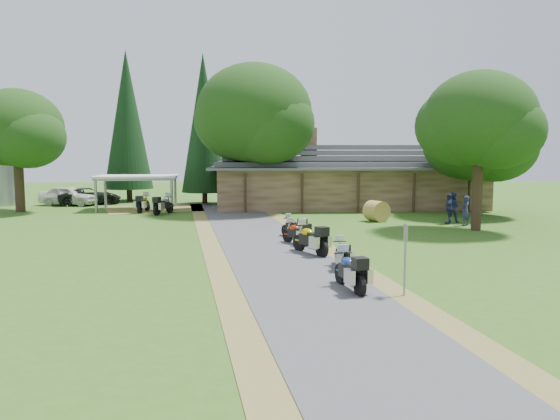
{
  "coord_description": "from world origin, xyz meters",
  "views": [
    {
      "loc": [
        -1.38,
        -18.7,
        4.3
      ],
      "look_at": [
        -0.17,
        6.55,
        1.6
      ],
      "focal_mm": 35.0,
      "sensor_mm": 36.0,
      "label": 1
    }
  ],
  "objects_px": {
    "carport": "(137,193)",
    "motorcycle_row_b": "(342,253)",
    "lodge": "(348,175)",
    "motorcycle_row_e": "(294,226)",
    "car_white_sedan": "(69,193)",
    "motorcycle_carport_b": "(163,204)",
    "hay_bale": "(377,211)",
    "motorcycle_row_d": "(297,232)",
    "motorcycle_row_a": "(350,269)",
    "motorcycle_row_c": "(310,238)",
    "car_dark_suv": "(89,192)",
    "motorcycle_carport_a": "(143,203)"
  },
  "relations": [
    {
      "from": "carport",
      "to": "motorcycle_row_b",
      "type": "xyz_separation_m",
      "value": [
        11.94,
        -21.27,
        -0.71
      ]
    },
    {
      "from": "lodge",
      "to": "motorcycle_row_e",
      "type": "relative_size",
      "value": 12.55
    },
    {
      "from": "car_white_sedan",
      "to": "carport",
      "type": "bearing_deg",
      "value": -106.18
    },
    {
      "from": "motorcycle_row_b",
      "to": "motorcycle_row_e",
      "type": "relative_size",
      "value": 0.98
    },
    {
      "from": "car_white_sedan",
      "to": "motorcycle_carport_b",
      "type": "distance_m",
      "value": 10.87
    },
    {
      "from": "carport",
      "to": "hay_bale",
      "type": "xyz_separation_m",
      "value": [
        16.29,
        -7.73,
        -0.64
      ]
    },
    {
      "from": "motorcycle_row_d",
      "to": "lodge",
      "type": "bearing_deg",
      "value": -50.99
    },
    {
      "from": "car_white_sedan",
      "to": "motorcycle_row_a",
      "type": "relative_size",
      "value": 3.05
    },
    {
      "from": "carport",
      "to": "motorcycle_row_e",
      "type": "relative_size",
      "value": 3.46
    },
    {
      "from": "carport",
      "to": "motorcycle_row_c",
      "type": "height_order",
      "value": "carport"
    },
    {
      "from": "lodge",
      "to": "hay_bale",
      "type": "height_order",
      "value": "lodge"
    },
    {
      "from": "motorcycle_row_b",
      "to": "motorcycle_row_d",
      "type": "relative_size",
      "value": 0.96
    },
    {
      "from": "motorcycle_row_a",
      "to": "motorcycle_row_b",
      "type": "distance_m",
      "value": 3.24
    },
    {
      "from": "car_white_sedan",
      "to": "motorcycle_row_a",
      "type": "bearing_deg",
      "value": -134.66
    },
    {
      "from": "motorcycle_row_c",
      "to": "carport",
      "type": "bearing_deg",
      "value": 1.27
    },
    {
      "from": "motorcycle_row_c",
      "to": "motorcycle_row_a",
      "type": "bearing_deg",
      "value": 156.21
    },
    {
      "from": "carport",
      "to": "car_white_sedan",
      "type": "relative_size",
      "value": 0.99
    },
    {
      "from": "motorcycle_row_a",
      "to": "motorcycle_row_d",
      "type": "height_order",
      "value": "motorcycle_row_a"
    },
    {
      "from": "lodge",
      "to": "car_dark_suv",
      "type": "bearing_deg",
      "value": 173.42
    },
    {
      "from": "lodge",
      "to": "motorcycle_carport_b",
      "type": "distance_m",
      "value": 14.6
    },
    {
      "from": "motorcycle_row_d",
      "to": "motorcycle_carport_b",
      "type": "xyz_separation_m",
      "value": [
        -8.24,
        12.83,
        0.12
      ]
    },
    {
      "from": "motorcycle_row_d",
      "to": "hay_bale",
      "type": "relative_size",
      "value": 1.36
    },
    {
      "from": "motorcycle_carport_a",
      "to": "motorcycle_carport_b",
      "type": "xyz_separation_m",
      "value": [
        1.64,
        -1.35,
        0.02
      ]
    },
    {
      "from": "motorcycle_carport_a",
      "to": "car_dark_suv",
      "type": "bearing_deg",
      "value": 51.04
    },
    {
      "from": "car_dark_suv",
      "to": "motorcycle_row_c",
      "type": "xyz_separation_m",
      "value": [
        15.81,
        -22.53,
        -0.32
      ]
    },
    {
      "from": "motorcycle_carport_b",
      "to": "lodge",
      "type": "bearing_deg",
      "value": -47.84
    },
    {
      "from": "car_white_sedan",
      "to": "motorcycle_row_d",
      "type": "xyz_separation_m",
      "value": [
        16.85,
        -19.46,
        -0.39
      ]
    },
    {
      "from": "car_white_sedan",
      "to": "car_dark_suv",
      "type": "relative_size",
      "value": 1.1
    },
    {
      "from": "lodge",
      "to": "motorcycle_row_e",
      "type": "bearing_deg",
      "value": -108.99
    },
    {
      "from": "car_white_sedan",
      "to": "motorcycle_row_e",
      "type": "xyz_separation_m",
      "value": [
        16.88,
        -17.39,
        -0.41
      ]
    },
    {
      "from": "motorcycle_row_a",
      "to": "motorcycle_row_c",
      "type": "xyz_separation_m",
      "value": [
        -0.62,
        6.04,
        0.05
      ]
    },
    {
      "from": "car_dark_suv",
      "to": "motorcycle_row_a",
      "type": "xyz_separation_m",
      "value": [
        16.43,
        -28.57,
        -0.37
      ]
    },
    {
      "from": "motorcycle_row_a",
      "to": "car_dark_suv",
      "type": "bearing_deg",
      "value": 17.21
    },
    {
      "from": "motorcycle_row_e",
      "to": "hay_bale",
      "type": "xyz_separation_m",
      "value": [
        5.6,
        6.25,
        0.06
      ]
    },
    {
      "from": "lodge",
      "to": "motorcycle_row_a",
      "type": "bearing_deg",
      "value": -99.56
    },
    {
      "from": "motorcycle_row_d",
      "to": "motorcycle_row_e",
      "type": "distance_m",
      "value": 2.07
    },
    {
      "from": "car_dark_suv",
      "to": "motorcycle_row_e",
      "type": "relative_size",
      "value": 3.18
    },
    {
      "from": "motorcycle_row_c",
      "to": "motorcycle_row_d",
      "type": "height_order",
      "value": "motorcycle_row_c"
    },
    {
      "from": "motorcycle_row_d",
      "to": "motorcycle_carport_b",
      "type": "distance_m",
      "value": 15.25
    },
    {
      "from": "motorcycle_row_d",
      "to": "car_white_sedan",
      "type": "bearing_deg",
      "value": 6.89
    },
    {
      "from": "motorcycle_row_b",
      "to": "motorcycle_carport_a",
      "type": "height_order",
      "value": "motorcycle_carport_a"
    },
    {
      "from": "car_dark_suv",
      "to": "motorcycle_row_e",
      "type": "distance_m",
      "value": 23.77
    },
    {
      "from": "motorcycle_row_d",
      "to": "hay_bale",
      "type": "height_order",
      "value": "hay_bale"
    },
    {
      "from": "motorcycle_row_b",
      "to": "motorcycle_carport_a",
      "type": "distance_m",
      "value": 22.38
    },
    {
      "from": "motorcycle_row_e",
      "to": "motorcycle_row_b",
      "type": "bearing_deg",
      "value": 155.69
    },
    {
      "from": "car_white_sedan",
      "to": "motorcycle_row_d",
      "type": "distance_m",
      "value": 25.75
    },
    {
      "from": "motorcycle_row_a",
      "to": "motorcycle_carport_b",
      "type": "xyz_separation_m",
      "value": [
        -9.24,
        21.28,
        0.05
      ]
    },
    {
      "from": "motorcycle_row_a",
      "to": "carport",
      "type": "bearing_deg",
      "value": 12.78
    },
    {
      "from": "motorcycle_row_c",
      "to": "car_dark_suv",
      "type": "bearing_deg",
      "value": 5.42
    },
    {
      "from": "lodge",
      "to": "motorcycle_row_b",
      "type": "xyz_separation_m",
      "value": [
        -4.14,
        -22.94,
        -1.88
      ]
    }
  ]
}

